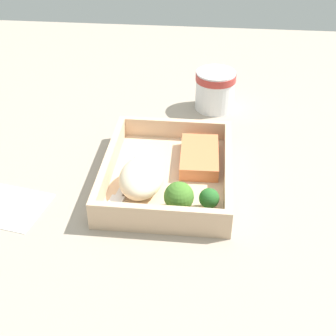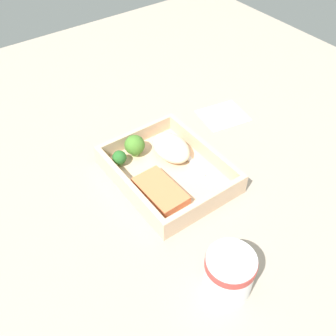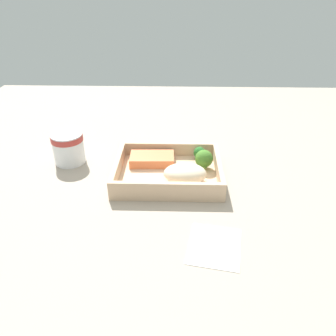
{
  "view_description": "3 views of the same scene",
  "coord_description": "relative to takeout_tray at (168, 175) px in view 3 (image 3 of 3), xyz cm",
  "views": [
    {
      "loc": [
        64.22,
        6.51,
        48.85
      ],
      "look_at": [
        0.0,
        0.0,
        2.7
      ],
      "focal_mm": 50.0,
      "sensor_mm": 36.0,
      "label": 1
    },
    {
      "loc": [
        -49.05,
        35.61,
        62.41
      ],
      "look_at": [
        0.0,
        0.0,
        2.7
      ],
      "focal_mm": 42.0,
      "sensor_mm": 36.0,
      "label": 2
    },
    {
      "loc": [
        1.94,
        -71.55,
        44.84
      ],
      "look_at": [
        0.0,
        0.0,
        2.7
      ],
      "focal_mm": 35.0,
      "sensor_mm": 36.0,
      "label": 3
    }
  ],
  "objects": [
    {
      "name": "ground_plane",
      "position": [
        0.0,
        0.0,
        -1.6
      ],
      "size": [
        160.0,
        160.0,
        2.0
      ],
      "primitive_type": "cube",
      "color": "#A09281"
    },
    {
      "name": "takeout_tray",
      "position": [
        0.0,
        0.0,
        0.0
      ],
      "size": [
        26.81,
        21.41,
        1.2
      ],
      "primitive_type": "cube",
      "color": "#D2AE8C",
      "rests_on": "ground_plane"
    },
    {
      "name": "tray_rim",
      "position": [
        0.0,
        0.0,
        2.39
      ],
      "size": [
        26.81,
        21.41,
        3.59
      ],
      "color": "#D2AE8C",
      "rests_on": "takeout_tray"
    },
    {
      "name": "salmon_fillet",
      "position": [
        -4.41,
        5.14,
        1.78
      ],
      "size": [
        11.89,
        6.96,
        2.36
      ],
      "primitive_type": "cube",
      "rotation": [
        0.0,
        0.0,
        0.03
      ],
      "color": "#E47747",
      "rests_on": "takeout_tray"
    },
    {
      "name": "mashed_potatoes",
      "position": [
        4.24,
        -3.93,
        2.9
      ],
      "size": [
        10.42,
        7.19,
        4.61
      ],
      "primitive_type": "ellipsoid",
      "color": "beige",
      "rests_on": "takeout_tray"
    },
    {
      "name": "broccoli_floret_1",
      "position": [
        9.22,
        2.6,
        3.42
      ],
      "size": [
        4.63,
        4.63,
        5.23
      ],
      "color": "#7BA354",
      "rests_on": "takeout_tray"
    },
    {
      "name": "broccoli_floret_2",
      "position": [
        8.33,
        7.18,
        2.76
      ],
      "size": [
        3.18,
        3.18,
        3.84
      ],
      "color": "#779A56",
      "rests_on": "takeout_tray"
    },
    {
      "name": "fork",
      "position": [
        3.48,
        -6.82,
        0.82
      ],
      "size": [
        15.88,
        3.84,
        0.44
      ],
      "color": "silver",
      "rests_on": "takeout_tray"
    },
    {
      "name": "paper_cup",
      "position": [
        -27.37,
        7.36,
        4.12
      ],
      "size": [
        8.54,
        8.54,
        8.46
      ],
      "color": "white",
      "rests_on": "ground_plane"
    },
    {
      "name": "receipt_slip",
      "position": [
        9.59,
        -24.79,
        -0.48
      ],
      "size": [
        11.75,
        13.11,
        0.24
      ],
      "primitive_type": "cube",
      "rotation": [
        0.0,
        0.0,
        -0.18
      ],
      "color": "white",
      "rests_on": "ground_plane"
    }
  ]
}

